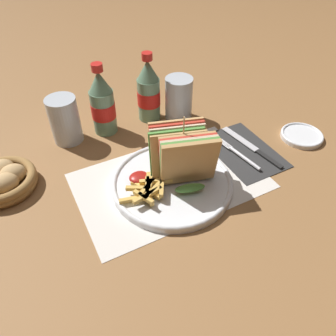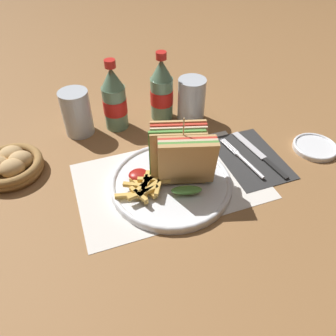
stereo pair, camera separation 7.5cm
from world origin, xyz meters
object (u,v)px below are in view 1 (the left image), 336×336
glass_near (179,101)px  coke_bottle_near (103,104)px  club_sandwich (183,156)px  coke_bottle_far (149,92)px  plate_main (172,183)px  side_saucer (302,135)px  fork (240,155)px  knife (252,147)px  bread_basket (3,180)px  glass_far (65,123)px

glass_near → coke_bottle_near: bearing=170.3°
club_sandwich → coke_bottle_far: (0.05, 0.28, 0.01)m
club_sandwich → glass_near: 0.28m
plate_main → coke_bottle_far: coke_bottle_far is taller
coke_bottle_near → side_saucer: size_ratio=1.75×
fork → knife: size_ratio=0.82×
glass_near → bread_basket: bearing=-171.9°
club_sandwich → glass_near: bearing=62.8°
glass_near → bread_basket: 0.50m
plate_main → knife: (0.25, 0.02, -0.00)m
plate_main → side_saucer: bearing=-0.0°
club_sandwich → side_saucer: bearing=-0.3°
coke_bottle_far → glass_near: bearing=-27.2°
coke_bottle_far → side_saucer: 0.44m
plate_main → knife: plate_main is taller
fork → coke_bottle_far: (-0.13, 0.27, 0.08)m
bread_basket → side_saucer: size_ratio=1.34×
glass_near → glass_far: bearing=172.2°
fork → side_saucer: bearing=-10.8°
fork → club_sandwich: bearing=175.0°
coke_bottle_near → glass_near: coke_bottle_near is taller
club_sandwich → glass_near: club_sandwich is taller
knife → glass_far: glass_far is taller
glass_far → bread_basket: glass_far is taller
knife → coke_bottle_near: bearing=132.7°
club_sandwich → glass_far: 0.35m
plate_main → club_sandwich: (0.03, 0.00, 0.07)m
plate_main → glass_far: size_ratio=2.23×
fork → bread_basket: bread_basket is taller
coke_bottle_far → bread_basket: (-0.42, -0.11, -0.06)m
glass_near → side_saucer: bearing=-44.3°
plate_main → glass_near: bearing=58.1°
bread_basket → glass_near: bearing=8.1°
club_sandwich → glass_near: (0.13, 0.24, -0.02)m
club_sandwich → glass_far: bearing=123.8°
club_sandwich → coke_bottle_near: coke_bottle_near is taller
club_sandwich → knife: (0.23, 0.02, -0.07)m
knife → bread_basket: bearing=158.0°
fork → side_saucer: (0.20, -0.01, -0.00)m
coke_bottle_near → bread_basket: bearing=-159.4°
coke_bottle_near → side_saucer: bearing=-31.2°
knife → bread_basket: 0.62m
club_sandwich → coke_bottle_far: size_ratio=0.83×
knife → glass_far: 0.50m
glass_near → bread_basket: (-0.50, -0.07, -0.03)m
coke_bottle_near → side_saucer: 0.55m
plate_main → side_saucer: size_ratio=2.47×
fork → glass_far: bearing=135.0°
plate_main → coke_bottle_near: size_ratio=1.41×
fork → coke_bottle_near: (-0.26, 0.27, 0.08)m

